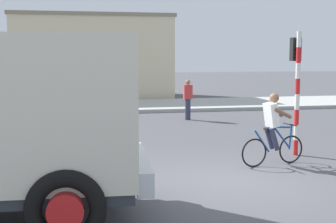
# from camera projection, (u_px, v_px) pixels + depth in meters

# --- Properties ---
(ground_plane) EXTENTS (120.00, 120.00, 0.00)m
(ground_plane) POSITION_uv_depth(u_px,v_px,m) (236.00, 183.00, 9.66)
(ground_plane) COLOR #4C4C51
(sidewalk_far) EXTENTS (80.00, 5.00, 0.16)m
(sidewalk_far) POSITION_uv_depth(u_px,v_px,m) (139.00, 106.00, 23.61)
(sidewalk_far) COLOR #ADADA8
(sidewalk_far) RESTS_ON ground
(cyclist) EXTENTS (1.70, 0.57, 1.72)m
(cyclist) POSITION_uv_depth(u_px,v_px,m) (273.00, 129.00, 11.10)
(cyclist) COLOR black
(cyclist) RESTS_ON ground
(traffic_light_pole) EXTENTS (0.24, 0.43, 3.20)m
(traffic_light_pole) POSITION_uv_depth(u_px,v_px,m) (297.00, 76.00, 12.16)
(traffic_light_pole) COLOR red
(traffic_light_pole) RESTS_ON ground
(pedestrian_near_kerb) EXTENTS (0.34, 0.22, 1.62)m
(pedestrian_near_kerb) POSITION_uv_depth(u_px,v_px,m) (188.00, 99.00, 18.93)
(pedestrian_near_kerb) COLOR #2D334C
(pedestrian_near_kerb) RESTS_ON ground
(building_mid_block) EXTENTS (9.18, 5.94, 4.93)m
(building_mid_block) POSITION_uv_depth(u_px,v_px,m) (92.00, 57.00, 28.52)
(building_mid_block) COLOR beige
(building_mid_block) RESTS_ON ground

